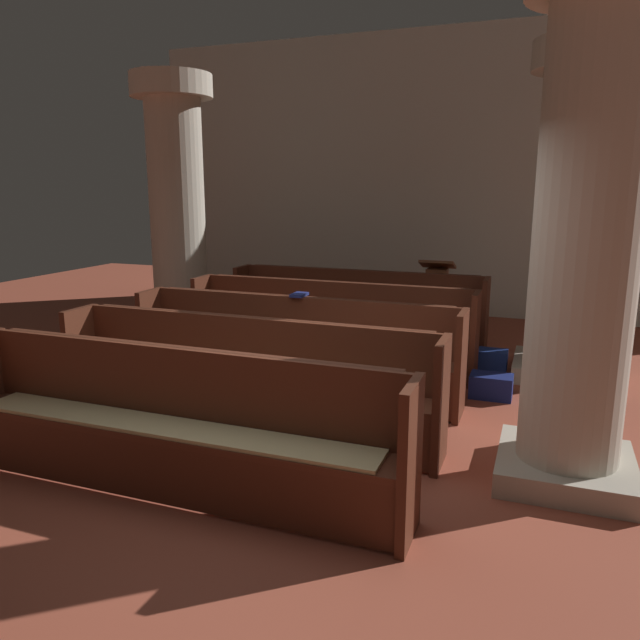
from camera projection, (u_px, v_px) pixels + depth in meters
ground_plane at (299, 460)px, 4.72m from camera, size 19.20×19.20×0.00m
back_wall at (442, 176)px, 9.79m from camera, size 10.00×0.16×4.50m
pew_row_0 at (356, 307)px, 8.01m from camera, size 3.38×0.46×0.99m
pew_row_1 at (329, 324)px, 7.04m from camera, size 3.38×0.46×0.99m
pew_row_2 at (293, 345)px, 6.07m from camera, size 3.38×0.47×0.99m
pew_row_3 at (243, 376)px, 5.09m from camera, size 3.38×0.46×0.99m
pew_row_4 at (170, 420)px, 4.12m from camera, size 3.38×0.46×0.99m
pillar_aisle_side at (575, 210)px, 6.41m from camera, size 1.09×1.09×3.53m
pillar_far_side at (177, 205)px, 8.33m from camera, size 1.09×1.09×3.53m
pillar_aisle_rear at (588, 224)px, 4.00m from camera, size 1.01×1.01×3.53m
lectern at (436, 303)px, 8.63m from camera, size 0.48×0.45×1.08m
hymn_book at (299, 295)px, 6.13m from camera, size 0.13×0.21×0.03m
kneeler_box_blue at (492, 360)px, 6.98m from camera, size 0.33×0.25×0.24m
kneeler_box_navy at (491, 386)px, 6.08m from camera, size 0.41×0.27×0.24m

